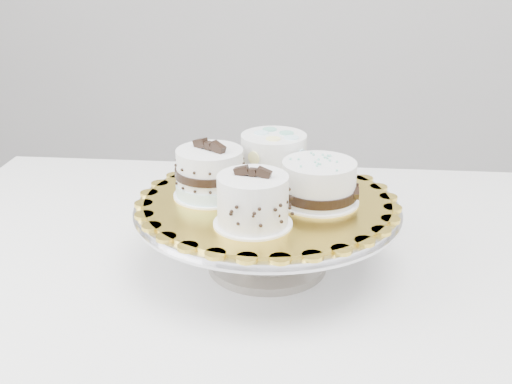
# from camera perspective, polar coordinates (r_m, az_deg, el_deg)

# --- Properties ---
(table) EXTENTS (1.36, 0.95, 0.75)m
(table) POSITION_cam_1_polar(r_m,az_deg,el_deg) (1.04, 3.67, -9.47)
(table) COLOR white
(table) RESTS_ON floor
(cake_stand) EXTENTS (0.39, 0.39, 0.11)m
(cake_stand) POSITION_cam_1_polar(r_m,az_deg,el_deg) (0.95, 1.01, -2.78)
(cake_stand) COLOR gray
(cake_stand) RESTS_ON table
(cake_board) EXTENTS (0.44, 0.44, 0.01)m
(cake_board) POSITION_cam_1_polar(r_m,az_deg,el_deg) (0.94, 1.03, -0.79)
(cake_board) COLOR gold
(cake_board) RESTS_ON cake_stand
(cake_swirl) EXTENTS (0.11, 0.11, 0.08)m
(cake_swirl) POSITION_cam_1_polar(r_m,az_deg,el_deg) (0.85, -0.29, -0.87)
(cake_swirl) COLOR white
(cake_swirl) RESTS_ON cake_board
(cake_banded) EXTENTS (0.13, 0.13, 0.09)m
(cake_banded) POSITION_cam_1_polar(r_m,az_deg,el_deg) (0.94, -4.10, 1.54)
(cake_banded) COLOR white
(cake_banded) RESTS_ON cake_board
(cake_dots) EXTENTS (0.12, 0.12, 0.08)m
(cake_dots) POSITION_cam_1_polar(r_m,az_deg,el_deg) (1.00, 1.58, 3.11)
(cake_dots) COLOR white
(cake_dots) RESTS_ON cake_board
(cake_ribbon) EXTENTS (0.12, 0.12, 0.06)m
(cake_ribbon) POSITION_cam_1_polar(r_m,az_deg,el_deg) (0.92, 5.67, 0.76)
(cake_ribbon) COLOR white
(cake_ribbon) RESTS_ON cake_board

